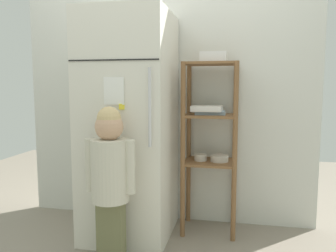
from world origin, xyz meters
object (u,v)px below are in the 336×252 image
object	(u,v)px
refrigerator	(130,126)
child_standing	(110,170)
pantry_shelf_unit	(210,130)
fruit_bin	(216,58)

from	to	relation	value
refrigerator	child_standing	bearing A→B (deg)	-87.93
refrigerator	pantry_shelf_unit	world-z (taller)	refrigerator
refrigerator	pantry_shelf_unit	xyz separation A→B (m)	(0.59, 0.17, -0.03)
refrigerator	child_standing	xyz separation A→B (m)	(0.02, -0.47, -0.22)
refrigerator	fruit_bin	world-z (taller)	refrigerator
pantry_shelf_unit	refrigerator	bearing A→B (deg)	-164.32
refrigerator	child_standing	size ratio (longest dim) A/B	1.65
child_standing	pantry_shelf_unit	bearing A→B (deg)	47.68
child_standing	fruit_bin	xyz separation A→B (m)	(0.61, 0.63, 0.74)
child_standing	refrigerator	bearing A→B (deg)	92.07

